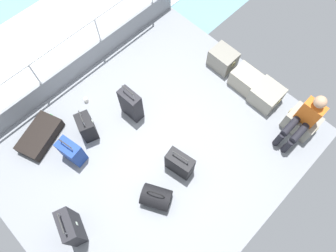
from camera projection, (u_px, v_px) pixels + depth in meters
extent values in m
cube|color=gray|center=(154.00, 147.00, 5.40)|extent=(4.40, 5.20, 0.06)
cube|color=gray|center=(75.00, 68.00, 5.81)|extent=(0.06, 5.20, 0.45)
cylinder|color=silver|center=(40.00, 82.00, 5.35)|extent=(0.04, 0.04, 1.00)
cylinder|color=silver|center=(100.00, 38.00, 5.76)|extent=(0.04, 0.04, 1.00)
cylinder|color=silver|center=(152.00, 1.00, 6.18)|extent=(0.04, 0.04, 1.00)
cylinder|color=silver|center=(63.00, 41.00, 5.11)|extent=(0.04, 4.16, 0.04)
cube|color=white|center=(43.00, 46.00, 6.74)|extent=(2.40, 7.28, 0.01)
cube|color=gray|center=(223.00, 59.00, 5.94)|extent=(0.49, 0.40, 0.39)
torus|color=tan|center=(214.00, 49.00, 5.94)|extent=(0.02, 0.12, 0.12)
torus|color=tan|center=(234.00, 64.00, 5.79)|extent=(0.02, 0.12, 0.12)
cube|color=#9E9989|center=(247.00, 81.00, 5.74)|extent=(0.59, 0.41, 0.36)
torus|color=tan|center=(235.00, 69.00, 5.77)|extent=(0.02, 0.12, 0.12)
torus|color=tan|center=(261.00, 88.00, 5.59)|extent=(0.02, 0.12, 0.12)
cube|color=gray|center=(266.00, 95.00, 5.61)|extent=(0.49, 0.50, 0.36)
torus|color=tan|center=(257.00, 85.00, 5.62)|extent=(0.02, 0.12, 0.12)
torus|color=tan|center=(279.00, 102.00, 5.47)|extent=(0.02, 0.12, 0.12)
cube|color=gray|center=(301.00, 122.00, 5.36)|extent=(0.52, 0.42, 0.39)
torus|color=tan|center=(290.00, 111.00, 5.37)|extent=(0.02, 0.12, 0.12)
torus|color=tan|center=(316.00, 130.00, 5.21)|extent=(0.02, 0.12, 0.12)
cube|color=orange|center=(310.00, 113.00, 4.95)|extent=(0.34, 0.20, 0.48)
sphere|color=tan|center=(320.00, 102.00, 4.62)|extent=(0.20, 0.20, 0.20)
cylinder|color=black|center=(299.00, 133.00, 5.01)|extent=(0.12, 0.40, 0.12)
cylinder|color=black|center=(287.00, 146.00, 5.17)|extent=(0.11, 0.11, 0.39)
cylinder|color=black|center=(291.00, 126.00, 5.06)|extent=(0.12, 0.40, 0.12)
cylinder|color=black|center=(279.00, 139.00, 5.22)|extent=(0.11, 0.11, 0.39)
cube|color=black|center=(180.00, 164.00, 4.97)|extent=(0.49, 0.31, 0.52)
cylinder|color=#A5A8AD|center=(173.00, 153.00, 4.71)|extent=(0.02, 0.02, 0.12)
cylinder|color=#A5A8AD|center=(188.00, 162.00, 4.65)|extent=(0.02, 0.02, 0.12)
cylinder|color=#2D2D2D|center=(181.00, 156.00, 4.63)|extent=(0.29, 0.07, 0.02)
cube|color=white|center=(184.00, 156.00, 4.93)|extent=(0.05, 0.01, 0.08)
cube|color=black|center=(72.00, 227.00, 4.46)|extent=(0.50, 0.34, 0.71)
cylinder|color=#A5A8AD|center=(59.00, 215.00, 4.12)|extent=(0.02, 0.02, 0.16)
cylinder|color=#A5A8AD|center=(65.00, 234.00, 4.02)|extent=(0.02, 0.02, 0.16)
cylinder|color=#2D2D2D|center=(60.00, 223.00, 4.00)|extent=(0.29, 0.11, 0.02)
cube|color=silver|center=(77.00, 223.00, 4.41)|extent=(0.05, 0.02, 0.08)
cube|color=black|center=(40.00, 136.00, 5.35)|extent=(0.71, 0.93, 0.21)
cube|color=green|center=(52.00, 115.00, 5.45)|extent=(0.05, 0.02, 0.08)
cube|color=black|center=(87.00, 127.00, 5.25)|extent=(0.41, 0.35, 0.52)
cylinder|color=#A5A8AD|center=(80.00, 113.00, 4.98)|extent=(0.02, 0.02, 0.15)
cylinder|color=#A5A8AD|center=(84.00, 124.00, 4.90)|extent=(0.02, 0.02, 0.15)
cylinder|color=#2D2D2D|center=(81.00, 117.00, 4.88)|extent=(0.22, 0.10, 0.02)
cube|color=silver|center=(93.00, 122.00, 5.17)|extent=(0.05, 0.02, 0.08)
cube|color=navy|center=(72.00, 152.00, 5.07)|extent=(0.44, 0.30, 0.51)
cylinder|color=#A5A8AD|center=(60.00, 141.00, 4.81)|extent=(0.02, 0.02, 0.12)
cylinder|color=#A5A8AD|center=(72.00, 149.00, 4.75)|extent=(0.02, 0.02, 0.12)
cylinder|color=#2D2D2D|center=(65.00, 144.00, 4.73)|extent=(0.26, 0.06, 0.02)
cube|color=green|center=(76.00, 145.00, 5.05)|extent=(0.05, 0.01, 0.08)
cube|color=black|center=(131.00, 104.00, 5.35)|extent=(0.41, 0.23, 0.67)
cylinder|color=#A5A8AD|center=(123.00, 88.00, 5.01)|extent=(0.02, 0.02, 0.15)
cylinder|color=#A5A8AD|center=(133.00, 97.00, 4.94)|extent=(0.02, 0.02, 0.15)
cylinder|color=#2D2D2D|center=(128.00, 90.00, 4.91)|extent=(0.26, 0.03, 0.02)
cube|color=green|center=(134.00, 95.00, 5.20)|extent=(0.05, 0.01, 0.08)
cylinder|color=black|center=(156.00, 197.00, 4.83)|extent=(0.57, 0.52, 0.35)
torus|color=black|center=(156.00, 195.00, 4.66)|extent=(0.27, 0.15, 0.29)
cylinder|color=white|center=(86.00, 100.00, 5.72)|extent=(0.08, 0.08, 0.10)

